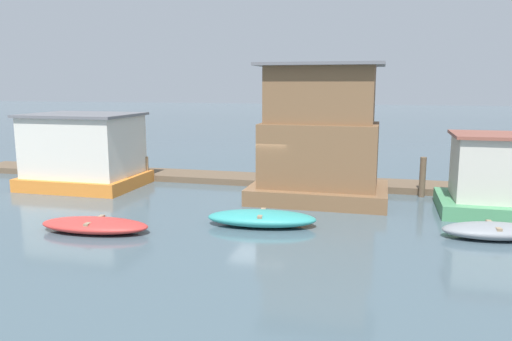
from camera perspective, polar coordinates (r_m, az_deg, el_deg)
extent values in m
plane|color=#475B66|center=(21.37, 0.67, -3.25)|extent=(200.00, 200.00, 0.00)
cube|color=brown|center=(24.63, 2.59, -1.14)|extent=(33.80, 2.17, 0.30)
cube|color=orange|center=(25.17, -18.85, -1.09)|extent=(5.16, 4.03, 0.59)
cube|color=silver|center=(24.91, -19.07, 2.71)|extent=(4.66, 3.53, 2.77)
cube|color=slate|center=(24.79, -19.26, 6.03)|extent=(4.96, 3.83, 0.12)
cube|color=brown|center=(21.24, 7.15, -2.52)|extent=(5.65, 3.83, 0.64)
cube|color=brown|center=(20.95, 7.24, 1.84)|extent=(4.73, 2.90, 2.62)
cube|color=brown|center=(20.76, 7.39, 8.58)|extent=(4.31, 2.48, 2.30)
cube|color=slate|center=(20.76, 7.47, 11.91)|extent=(5.03, 3.20, 0.12)
ellipsoid|color=red|center=(17.49, -17.95, -5.96)|extent=(3.82, 1.73, 0.46)
cube|color=#997F60|center=(17.45, -17.98, -5.45)|extent=(0.26, 1.22, 0.08)
ellipsoid|color=teal|center=(17.32, 0.64, -5.49)|extent=(3.93, 1.92, 0.54)
cube|color=#997F60|center=(17.27, 0.64, -4.88)|extent=(0.31, 1.24, 0.08)
ellipsoid|color=gray|center=(17.61, 25.48, -6.25)|extent=(3.32, 1.74, 0.52)
cube|color=#997F60|center=(17.57, 25.53, -5.68)|extent=(0.32, 1.10, 0.08)
cylinder|color=brown|center=(22.74, 18.49, -0.72)|extent=(0.27, 0.27, 1.74)
cylinder|color=#846B4C|center=(25.42, -12.41, 0.12)|extent=(0.21, 0.21, 1.29)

